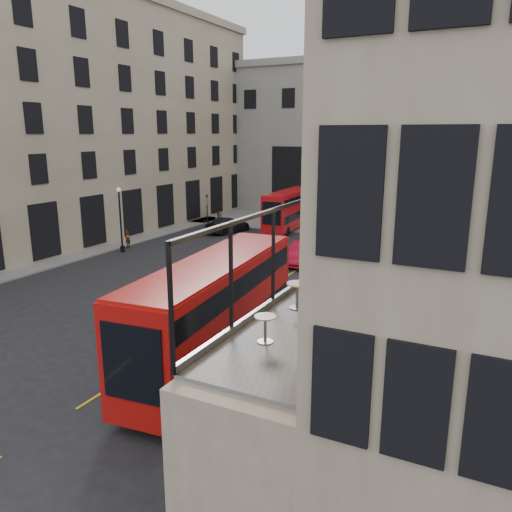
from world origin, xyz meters
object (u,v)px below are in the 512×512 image
at_px(pedestrian_a, 219,218).
at_px(car_a, 226,259).
at_px(traffic_light_near, 266,262).
at_px(traffic_light_far, 207,209).
at_px(pedestrian_d, 466,225).
at_px(pedestrian_e, 128,238).
at_px(pedestrian_c, 382,217).
at_px(cyclist, 250,250).
at_px(car_b, 304,253).
at_px(bicycle, 157,293).
at_px(cafe_table_near, 265,325).
at_px(bus_far, 290,208).
at_px(cafe_chair_a, 324,352).
at_px(cafe_chair_c, 350,305).
at_px(street_lamp_b, 316,207).
at_px(cafe_chair_b, 340,315).
at_px(street_lamp_a, 121,223).
at_px(cafe_table_mid, 297,292).
at_px(bus_near, 215,308).
at_px(cafe_chair_d, 368,280).
at_px(pedestrian_b, 290,219).
at_px(car_c, 228,225).
at_px(cafe_table_far, 336,268).

bearing_deg(pedestrian_a, car_a, -48.77).
bearing_deg(traffic_light_near, traffic_light_far, 131.19).
relative_size(car_a, pedestrian_d, 2.72).
bearing_deg(pedestrian_e, pedestrian_c, 122.17).
bearing_deg(cyclist, pedestrian_d, -51.20).
bearing_deg(cyclist, car_b, -85.52).
relative_size(traffic_light_far, pedestrian_a, 2.01).
distance_m(bicycle, pedestrian_d, 33.42).
distance_m(car_b, cafe_table_near, 25.59).
xyz_separation_m(bus_far, car_a, (2.03, -16.56, -1.42)).
bearing_deg(car_a, car_b, 37.87).
bearing_deg(cafe_chair_a, pedestrian_c, 100.94).
relative_size(traffic_light_near, cafe_chair_c, 4.32).
distance_m(street_lamp_b, pedestrian_a, 10.21).
distance_m(pedestrian_d, cafe_table_near, 42.26).
height_order(bus_far, cafe_chair_b, cafe_chair_b).
xyz_separation_m(street_lamp_b, pedestrian_d, (13.68, 5.41, -1.55)).
distance_m(street_lamp_a, cyclist, 11.19).
relative_size(pedestrian_e, cafe_table_mid, 2.29).
bearing_deg(traffic_light_near, bicycle, -154.09).
bearing_deg(bus_near, cafe_chair_b, -33.32).
xyz_separation_m(street_lamp_a, cafe_table_mid, (22.77, -17.99, 2.72)).
distance_m(pedestrian_c, pedestrian_e, 26.21).
distance_m(street_lamp_b, cafe_chair_c, 36.40).
xyz_separation_m(traffic_light_near, bicycle, (-5.68, -2.76, -1.91)).
bearing_deg(cafe_table_near, street_lamp_a, 138.15).
bearing_deg(cafe_chair_c, traffic_light_near, 125.10).
bearing_deg(cafe_chair_d, pedestrian_b, 117.07).
height_order(bicycle, cyclist, cyclist).
relative_size(traffic_light_far, car_b, 0.76).
relative_size(car_c, cafe_chair_b, 5.91).
relative_size(pedestrian_d, cafe_chair_d, 2.03).
relative_size(car_b, cafe_table_near, 7.39).
distance_m(bus_far, cafe_table_far, 33.92).
distance_m(pedestrian_c, cafe_chair_a, 43.27).
bearing_deg(cafe_table_mid, cafe_table_near, -85.10).
distance_m(traffic_light_far, pedestrian_a, 3.87).
relative_size(pedestrian_a, cafe_table_near, 2.78).
relative_size(street_lamp_a, cafe_table_mid, 6.89).
xyz_separation_m(car_b, car_c, (-11.17, 7.92, -0.08)).
height_order(pedestrian_b, cafe_chair_c, cafe_chair_c).
bearing_deg(traffic_light_near, street_lamp_a, 159.44).
height_order(car_c, cafe_chair_a, cafe_chair_a).
xyz_separation_m(bus_near, pedestrian_b, (-9.62, 30.62, -1.66)).
height_order(bicycle, pedestrian_c, pedestrian_c).
xyz_separation_m(bus_far, cafe_table_far, (14.55, -30.50, 2.89)).
bearing_deg(cyclist, street_lamp_a, 83.27).
relative_size(cafe_table_near, cafe_chair_a, 0.78).
relative_size(pedestrian_c, cafe_chair_c, 2.17).
bearing_deg(street_lamp_b, cafe_table_near, -71.85).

